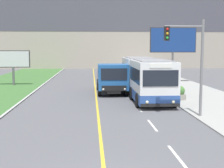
# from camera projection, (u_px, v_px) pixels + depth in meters

# --- Properties ---
(lane_marking_centre) EXTENTS (2.88, 140.00, 0.01)m
(lane_marking_centre) POSITION_uv_depth(u_px,v_px,m) (114.00, 160.00, 11.10)
(lane_marking_centre) COLOR gold
(lane_marking_centre) RESTS_ON ground_plane
(apartment_block_background) EXTENTS (80.00, 8.04, 20.31)m
(apartment_block_background) POSITION_uv_depth(u_px,v_px,m) (93.00, 17.00, 62.80)
(apartment_block_background) COLOR #A89E8E
(apartment_block_background) RESTS_ON ground_plane
(city_bus) EXTENTS (2.73, 11.54, 3.14)m
(city_bus) POSITION_uv_depth(u_px,v_px,m) (145.00, 78.00, 25.25)
(city_bus) COLOR white
(city_bus) RESTS_ON ground_plane
(dump_truck) EXTENTS (2.58, 6.78, 2.63)m
(dump_truck) POSITION_uv_depth(u_px,v_px,m) (112.00, 79.00, 26.91)
(dump_truck) COLOR black
(dump_truck) RESTS_ON ground_plane
(car_distant) EXTENTS (1.80, 4.30, 1.45)m
(car_distant) POSITION_uv_depth(u_px,v_px,m) (107.00, 72.00, 42.47)
(car_distant) COLOR black
(car_distant) RESTS_ON ground_plane
(traffic_light_mast) EXTENTS (2.28, 0.32, 5.58)m
(traffic_light_mast) POSITION_uv_depth(u_px,v_px,m) (191.00, 55.00, 17.61)
(traffic_light_mast) COLOR slate
(traffic_light_mast) RESTS_ON ground_plane
(billboard_large) EXTENTS (5.22, 0.24, 6.27)m
(billboard_large) POSITION_uv_depth(u_px,v_px,m) (173.00, 42.00, 34.91)
(billboard_large) COLOR #59595B
(billboard_large) RESTS_ON ground_plane
(billboard_small) EXTENTS (3.57, 0.24, 3.73)m
(billboard_small) POSITION_uv_depth(u_px,v_px,m) (13.00, 60.00, 33.08)
(billboard_small) COLOR #59595B
(billboard_small) RESTS_ON ground_plane
(planter_round_near) EXTENTS (0.95, 0.95, 1.05)m
(planter_round_near) POSITION_uv_depth(u_px,v_px,m) (180.00, 94.00, 23.65)
(planter_round_near) COLOR gray
(planter_round_near) RESTS_ON sidewalk_right
(planter_round_second) EXTENTS (1.00, 1.00, 1.09)m
(planter_round_second) POSITION_uv_depth(u_px,v_px,m) (167.00, 86.00, 28.30)
(planter_round_second) COLOR gray
(planter_round_second) RESTS_ON sidewalk_right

